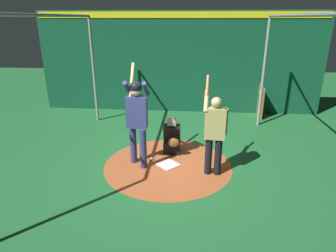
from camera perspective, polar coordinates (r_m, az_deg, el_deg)
name	(u,v)px	position (r m, az deg, el deg)	size (l,w,h in m)	color
ground_plane	(168,165)	(6.68, 0.00, -7.66)	(25.65, 25.65, 0.00)	#216633
dirt_circle	(168,165)	(6.68, 0.00, -7.64)	(2.90, 2.90, 0.01)	#AD562D
home_plate	(168,164)	(6.67, 0.00, -7.57)	(0.42, 0.42, 0.01)	white
batter	(137,115)	(6.27, -6.14, 2.19)	(0.68, 0.49, 2.25)	navy
catcher	(172,139)	(7.09, 0.81, -2.50)	(0.58, 0.40, 0.97)	black
visitor	(215,131)	(6.00, 9.14, -0.94)	(0.56, 0.50, 2.06)	black
back_wall	(179,63)	(10.19, 2.15, 12.36)	(0.22, 9.65, 3.40)	#0F472D
cage_frame	(168,65)	(5.96, 0.00, 11.84)	(5.84, 5.22, 3.24)	gray
bat_rack	(260,101)	(10.44, 17.60, 4.74)	(1.18, 0.20, 1.05)	olive
baseball_0	(206,167)	(6.55, 7.55, -8.02)	(0.07, 0.07, 0.07)	white
baseball_1	(151,159)	(6.86, -3.29, -6.48)	(0.07, 0.07, 0.07)	white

